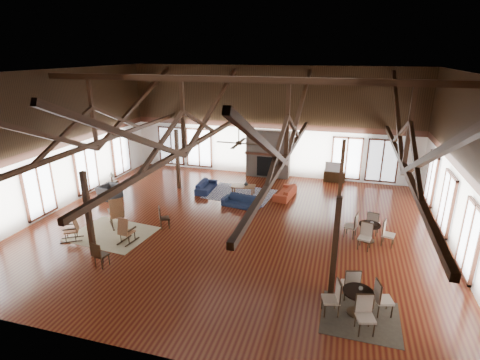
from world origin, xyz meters
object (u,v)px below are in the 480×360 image
(coffee_table, at_px, (243,187))
(armchair, at_px, (109,192))
(sofa_orange, at_px, (285,192))
(cafe_table_near, at_px, (357,298))
(sofa_navy_front, at_px, (241,201))
(cafe_table_far, at_px, (369,229))
(tv_console, at_px, (334,176))
(sofa_navy_left, at_px, (206,186))

(coffee_table, distance_m, armchair, 6.44)
(sofa_orange, bearing_deg, cafe_table_near, 30.74)
(sofa_orange, height_order, armchair, armchair)
(armchair, bearing_deg, sofa_orange, -65.63)
(cafe_table_near, bearing_deg, sofa_navy_front, 128.50)
(sofa_orange, bearing_deg, coffee_table, -75.51)
(armchair, height_order, cafe_table_near, cafe_table_near)
(sofa_navy_front, xyz_separation_m, coffee_table, (-0.32, 1.51, 0.14))
(cafe_table_far, xyz_separation_m, tv_console, (-1.51, 6.56, -0.19))
(coffee_table, relative_size, cafe_table_near, 0.66)
(sofa_navy_left, height_order, cafe_table_far, cafe_table_far)
(tv_console, bearing_deg, sofa_navy_left, -152.25)
(sofa_navy_front, xyz_separation_m, armchair, (-6.35, -0.74, 0.07))
(sofa_orange, height_order, cafe_table_far, cafe_table_far)
(coffee_table, relative_size, tv_console, 1.12)
(sofa_navy_front, xyz_separation_m, sofa_navy_left, (-2.26, 1.47, -0.01))
(armchair, bearing_deg, tv_console, -54.54)
(sofa_orange, xyz_separation_m, armchair, (-8.09, -2.46, 0.07))
(sofa_navy_left, distance_m, cafe_table_near, 10.55)
(armchair, bearing_deg, sofa_navy_left, -54.15)
(sofa_orange, bearing_deg, tv_console, 152.73)
(coffee_table, bearing_deg, sofa_navy_left, 172.26)
(sofa_navy_front, distance_m, cafe_table_far, 5.74)
(sofa_navy_front, relative_size, cafe_table_near, 0.91)
(armchair, height_order, cafe_table_far, cafe_table_far)
(sofa_navy_front, distance_m, sofa_orange, 2.44)
(sofa_orange, relative_size, armchair, 1.77)
(coffee_table, bearing_deg, cafe_table_near, -64.58)
(sofa_navy_front, relative_size, sofa_orange, 0.99)
(sofa_orange, height_order, cafe_table_near, cafe_table_near)
(sofa_navy_left, xyz_separation_m, coffee_table, (1.94, 0.04, 0.15))
(cafe_table_near, bearing_deg, armchair, 154.15)
(sofa_navy_front, xyz_separation_m, sofa_orange, (1.73, 1.72, 0.00))
(cafe_table_near, bearing_deg, sofa_navy_left, 133.15)
(cafe_table_far, distance_m, tv_console, 6.74)
(coffee_table, relative_size, cafe_table_far, 0.68)
(sofa_navy_left, bearing_deg, armchair, 117.02)
(tv_console, bearing_deg, coffee_table, -142.82)
(sofa_navy_front, height_order, sofa_navy_left, sofa_navy_front)
(sofa_orange, height_order, tv_console, tv_console)
(coffee_table, xyz_separation_m, armchair, (-6.03, -2.25, -0.07))
(sofa_orange, distance_m, cafe_table_near, 8.57)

